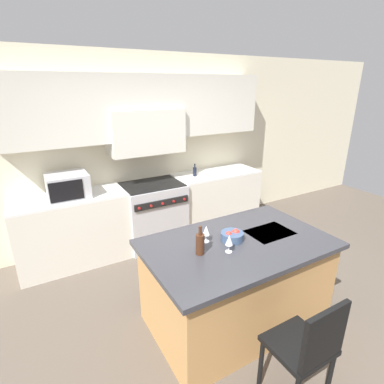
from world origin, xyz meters
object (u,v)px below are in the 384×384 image
(wine_glass_far, at_px, (206,231))
(wine_bottle, at_px, (200,243))
(island_chair, at_px, (307,346))
(oil_bottle_on_counter, at_px, (195,171))
(wine_glass_near, at_px, (229,241))
(range_stove, at_px, (153,214))
(microwave, at_px, (68,185))
(fruit_bowl, at_px, (232,236))

(wine_glass_far, bearing_deg, wine_bottle, -135.85)
(island_chair, height_order, oil_bottle_on_counter, oil_bottle_on_counter)
(wine_bottle, relative_size, wine_glass_near, 1.61)
(range_stove, bearing_deg, oil_bottle_on_counter, 0.88)
(microwave, height_order, wine_bottle, microwave)
(wine_glass_far, distance_m, fruit_bowl, 0.26)
(microwave, distance_m, oil_bottle_on_counter, 1.83)
(fruit_bowl, bearing_deg, wine_glass_far, 157.50)
(range_stove, height_order, wine_glass_near, wine_glass_near)
(island_chair, height_order, wine_glass_near, wine_glass_near)
(wine_glass_far, xyz_separation_m, oil_bottle_on_counter, (0.89, 1.74, 0.01))
(island_chair, relative_size, wine_glass_near, 5.73)
(wine_bottle, xyz_separation_m, oil_bottle_on_counter, (1.05, 1.89, 0.02))
(range_stove, relative_size, microwave, 1.91)
(microwave, bearing_deg, wine_glass_far, -61.92)
(wine_bottle, relative_size, oil_bottle_on_counter, 1.35)
(wine_glass_far, bearing_deg, fruit_bowl, -22.50)
(microwave, relative_size, wine_glass_near, 2.97)
(microwave, distance_m, fruit_bowl, 2.18)
(range_stove, distance_m, fruit_bowl, 1.88)
(island_chair, xyz_separation_m, oil_bottle_on_counter, (0.73, 2.83, 0.47))
(range_stove, bearing_deg, wine_bottle, -100.05)
(island_chair, relative_size, wine_bottle, 3.56)
(island_chair, relative_size, oil_bottle_on_counter, 4.81)
(island_chair, distance_m, wine_glass_near, 0.95)
(island_chair, bearing_deg, wine_glass_near, 95.97)
(range_stove, bearing_deg, wine_glass_near, -92.92)
(microwave, distance_m, wine_glass_far, 1.98)
(microwave, height_order, oil_bottle_on_counter, microwave)
(microwave, xyz_separation_m, oil_bottle_on_counter, (1.82, -0.01, -0.07))
(wine_bottle, distance_m, fruit_bowl, 0.40)
(island_chair, height_order, wine_bottle, wine_bottle)
(microwave, xyz_separation_m, island_chair, (1.09, -2.83, -0.54))
(microwave, relative_size, island_chair, 0.52)
(range_stove, relative_size, wine_glass_near, 5.68)
(wine_glass_far, bearing_deg, wine_glass_near, -73.65)
(range_stove, xyz_separation_m, microwave, (-1.11, 0.02, 0.62))
(fruit_bowl, xyz_separation_m, oil_bottle_on_counter, (0.66, 1.84, 0.08))
(island_chair, bearing_deg, wine_bottle, 108.95)
(oil_bottle_on_counter, bearing_deg, wine_glass_far, -117.12)
(wine_glass_near, xyz_separation_m, oil_bottle_on_counter, (0.82, 1.99, 0.01))
(island_chair, bearing_deg, microwave, 111.11)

